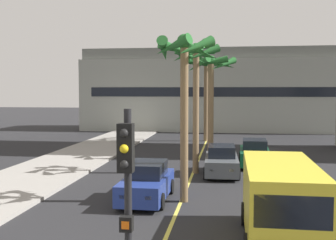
% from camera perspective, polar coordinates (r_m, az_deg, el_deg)
% --- Properties ---
extents(lane_stripe_center, '(0.14, 56.00, 0.01)m').
position_cam_1_polar(lane_stripe_center, '(23.51, 3.40, -7.04)').
color(lane_stripe_center, '#DBCC4C').
rests_on(lane_stripe_center, ground).
extents(pier_building_backdrop, '(28.91, 8.04, 9.12)m').
position_cam_1_polar(pier_building_backdrop, '(49.24, 5.84, 3.94)').
color(pier_building_backdrop, '#ADB2A8').
rests_on(pier_building_backdrop, ground).
extents(car_queue_front, '(1.88, 4.12, 1.56)m').
position_cam_1_polar(car_queue_front, '(17.58, -2.87, -8.42)').
color(car_queue_front, navy).
rests_on(car_queue_front, ground).
extents(car_queue_second, '(1.92, 4.14, 1.56)m').
position_cam_1_polar(car_queue_second, '(22.94, 7.19, -5.52)').
color(car_queue_second, '#4C5156').
rests_on(car_queue_second, ground).
extents(car_queue_third, '(1.94, 4.16, 1.56)m').
position_cam_1_polar(car_queue_third, '(26.05, 11.54, -4.44)').
color(car_queue_third, '#0C4728').
rests_on(car_queue_third, ground).
extents(delivery_van, '(2.20, 5.27, 2.36)m').
position_cam_1_polar(delivery_van, '(13.05, 14.83, -10.36)').
color(delivery_van, yellow).
rests_on(delivery_van, ground).
extents(traffic_light_median_near, '(0.24, 0.37, 4.20)m').
position_cam_1_polar(traffic_light_median_near, '(6.84, -5.51, -11.05)').
color(traffic_light_median_near, black).
rests_on(traffic_light_median_near, ground).
extents(palm_tree_near_median, '(2.51, 2.64, 6.72)m').
position_cam_1_polar(palm_tree_near_median, '(16.96, 2.30, 7.19)').
color(palm_tree_near_median, brown).
rests_on(palm_tree_near_median, ground).
extents(palm_tree_mid_median, '(2.70, 2.84, 7.04)m').
position_cam_1_polar(palm_tree_mid_median, '(22.99, 3.79, 7.03)').
color(palm_tree_mid_median, brown).
rests_on(palm_tree_mid_median, ground).
extents(palm_tree_far_median, '(2.86, 2.93, 7.54)m').
position_cam_1_polar(palm_tree_far_median, '(37.95, 5.13, 6.27)').
color(palm_tree_far_median, brown).
rests_on(palm_tree_far_median, ground).
extents(palm_tree_farthest_median, '(3.40, 3.37, 6.79)m').
position_cam_1_polar(palm_tree_farthest_median, '(28.15, 5.80, 6.18)').
color(palm_tree_farthest_median, brown).
rests_on(palm_tree_farthest_median, ground).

